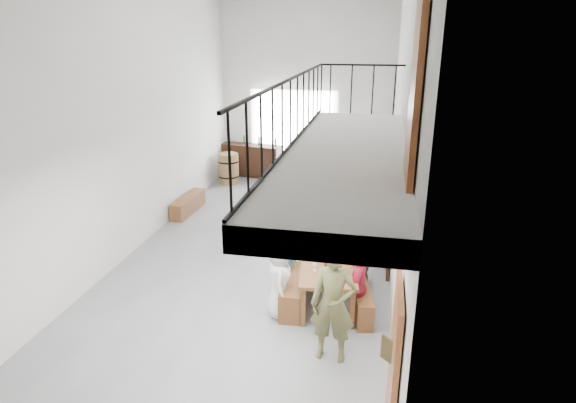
% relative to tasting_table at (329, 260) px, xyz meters
% --- Properties ---
extents(floor, '(12.00, 12.00, 0.00)m').
position_rel_tasting_table_xyz_m(floor, '(-1.64, 1.59, -0.71)').
color(floor, slate).
rests_on(floor, ground).
extents(room_walls, '(12.00, 12.00, 12.00)m').
position_rel_tasting_table_xyz_m(room_walls, '(-1.64, 1.59, 2.85)').
color(room_walls, silver).
rests_on(room_walls, ground).
extents(gateway_portal, '(2.80, 0.08, 2.80)m').
position_rel_tasting_table_xyz_m(gateway_portal, '(-2.04, 7.53, 0.69)').
color(gateway_portal, white).
rests_on(gateway_portal, ground).
extents(right_wall_decor, '(0.07, 8.28, 5.07)m').
position_rel_tasting_table_xyz_m(right_wall_decor, '(1.07, -0.27, 1.04)').
color(right_wall_decor, brown).
rests_on(right_wall_decor, ground).
extents(balcony, '(1.52, 5.62, 4.00)m').
position_rel_tasting_table_xyz_m(balcony, '(0.34, -1.53, 2.26)').
color(balcony, white).
rests_on(balcony, ground).
extents(tasting_table, '(1.18, 2.37, 0.79)m').
position_rel_tasting_table_xyz_m(tasting_table, '(0.00, 0.00, 0.00)').
color(tasting_table, brown).
rests_on(tasting_table, ground).
extents(bench_inner, '(0.48, 2.25, 0.51)m').
position_rel_tasting_table_xyz_m(bench_inner, '(-0.57, 0.05, -0.45)').
color(bench_inner, brown).
rests_on(bench_inner, ground).
extents(bench_wall, '(0.64, 2.05, 0.47)m').
position_rel_tasting_table_xyz_m(bench_wall, '(0.54, -0.04, -0.47)').
color(bench_wall, brown).
rests_on(bench_wall, ground).
extents(tableware, '(0.68, 1.28, 0.35)m').
position_rel_tasting_table_xyz_m(tableware, '(0.07, -0.31, 0.22)').
color(tableware, black).
rests_on(tableware, tasting_table).
extents(side_bench, '(0.40, 1.56, 0.43)m').
position_rel_tasting_table_xyz_m(side_bench, '(-4.14, 3.58, -0.49)').
color(side_bench, brown).
rests_on(side_bench, ground).
extents(oak_barrel, '(0.65, 0.65, 0.95)m').
position_rel_tasting_table_xyz_m(oak_barrel, '(-3.88, 6.29, -0.23)').
color(oak_barrel, olive).
rests_on(oak_barrel, ground).
extents(serving_counter, '(2.05, 0.88, 1.05)m').
position_rel_tasting_table_xyz_m(serving_counter, '(-3.39, 7.24, -0.18)').
color(serving_counter, '#311A0F').
rests_on(serving_counter, ground).
extents(counter_bottles, '(1.72, 0.32, 0.28)m').
position_rel_tasting_table_xyz_m(counter_bottles, '(-3.38, 7.27, 0.48)').
color(counter_bottles, black).
rests_on(counter_bottles, serving_counter).
extents(guest_left_a, '(0.53, 0.71, 1.31)m').
position_rel_tasting_table_xyz_m(guest_left_a, '(-0.72, -0.77, -0.05)').
color(guest_left_a, white).
rests_on(guest_left_a, ground).
extents(guest_left_b, '(0.33, 0.44, 1.07)m').
position_rel_tasting_table_xyz_m(guest_left_b, '(-0.73, -0.08, -0.17)').
color(guest_left_b, '#256A7E').
rests_on(guest_left_b, ground).
extents(guest_left_c, '(0.54, 0.62, 1.08)m').
position_rel_tasting_table_xyz_m(guest_left_c, '(-0.70, 0.36, -0.17)').
color(guest_left_c, white).
rests_on(guest_left_c, ground).
extents(guest_left_d, '(0.68, 0.91, 1.26)m').
position_rel_tasting_table_xyz_m(guest_left_d, '(-0.80, 0.81, -0.08)').
color(guest_left_d, '#256A7E').
rests_on(guest_left_d, ground).
extents(guest_right_a, '(0.41, 0.75, 1.21)m').
position_rel_tasting_table_xyz_m(guest_right_a, '(0.56, -0.62, -0.10)').
color(guest_right_a, '#BB203B').
rests_on(guest_right_a, ground).
extents(guest_right_b, '(0.37, 1.00, 1.05)m').
position_rel_tasting_table_xyz_m(guest_right_b, '(0.58, 0.11, -0.18)').
color(guest_right_b, black).
rests_on(guest_right_b, ground).
extents(guest_right_c, '(0.50, 0.59, 1.03)m').
position_rel_tasting_table_xyz_m(guest_right_c, '(0.61, 0.66, -0.19)').
color(guest_right_c, white).
rests_on(guest_right_c, ground).
extents(host_standing, '(0.67, 0.47, 1.78)m').
position_rel_tasting_table_xyz_m(host_standing, '(0.26, -1.73, 0.18)').
color(host_standing, brown).
rests_on(host_standing, ground).
extents(potted_plant, '(0.38, 0.33, 0.41)m').
position_rel_tasting_table_xyz_m(potted_plant, '(0.81, 1.80, -0.50)').
color(potted_plant, '#1C4318').
rests_on(potted_plant, ground).
extents(bicycle_near, '(1.84, 0.94, 0.92)m').
position_rel_tasting_table_xyz_m(bicycle_near, '(-1.21, 7.07, -0.24)').
color(bicycle_near, black).
rests_on(bicycle_near, ground).
extents(bicycle_far, '(1.61, 0.88, 0.93)m').
position_rel_tasting_table_xyz_m(bicycle_far, '(-1.31, 6.82, -0.24)').
color(bicycle_far, black).
rests_on(bicycle_far, ground).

